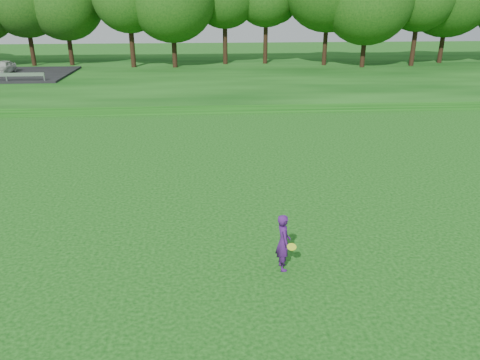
{
  "coord_description": "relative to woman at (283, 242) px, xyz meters",
  "views": [
    {
      "loc": [
        0.94,
        -12.69,
        7.68
      ],
      "look_at": [
        2.05,
        3.31,
        1.3
      ],
      "focal_mm": 35.0,
      "sensor_mm": 36.0,
      "label": 1
    }
  ],
  "objects": [
    {
      "name": "woman",
      "position": [
        0.0,
        0.0,
        0.0
      ],
      "size": [
        0.57,
        0.82,
        1.77
      ],
      "color": "#481769",
      "rests_on": "ground"
    },
    {
      "name": "berm",
      "position": [
        -3.05,
        34.69,
        -0.59
      ],
      "size": [
        130.0,
        30.0,
        0.6
      ],
      "primitive_type": "cube",
      "color": "#0B3C0B",
      "rests_on": "ground"
    },
    {
      "name": "ground",
      "position": [
        -3.05,
        0.69,
        -0.89
      ],
      "size": [
        140.0,
        140.0,
        0.0
      ],
      "primitive_type": "plane",
      "color": "#0B3C0B",
      "rests_on": "ground"
    },
    {
      "name": "walking_path",
      "position": [
        -3.05,
        20.69,
        -0.87
      ],
      "size": [
        130.0,
        1.6,
        0.04
      ],
      "primitive_type": "cube",
      "color": "gray",
      "rests_on": "ground"
    }
  ]
}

